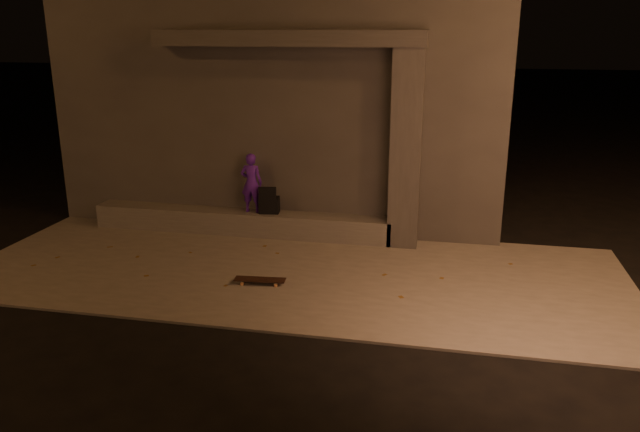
% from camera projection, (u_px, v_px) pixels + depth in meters
% --- Properties ---
extents(ground, '(120.00, 120.00, 0.00)m').
position_uv_depth(ground, '(257.00, 325.00, 8.65)').
color(ground, black).
rests_on(ground, ground).
extents(sidewalk, '(11.00, 4.40, 0.04)m').
position_uv_depth(sidewalk, '(292.00, 271.00, 10.51)').
color(sidewalk, '#67625B').
rests_on(sidewalk, ground).
extents(building, '(9.00, 5.10, 5.22)m').
position_uv_depth(building, '(298.00, 90.00, 14.17)').
color(building, '#3B3836').
rests_on(building, ground).
extents(ledge, '(6.00, 0.55, 0.45)m').
position_uv_depth(ledge, '(241.00, 222.00, 12.38)').
color(ledge, '#55534D').
rests_on(ledge, sidewalk).
extents(column, '(0.55, 0.55, 3.60)m').
position_uv_depth(column, '(406.00, 150.00, 11.29)').
color(column, '#3B3836').
rests_on(column, sidewalk).
extents(canopy, '(5.00, 0.70, 0.28)m').
position_uv_depth(canopy, '(288.00, 38.00, 11.21)').
color(canopy, '#3B3836').
rests_on(canopy, column).
extents(skateboarder, '(0.43, 0.28, 1.17)m').
position_uv_depth(skateboarder, '(251.00, 183.00, 12.10)').
color(skateboarder, '#461796').
rests_on(skateboarder, ledge).
extents(backpack, '(0.41, 0.30, 0.54)m').
position_uv_depth(backpack, '(269.00, 204.00, 12.14)').
color(backpack, black).
rests_on(backpack, ledge).
extents(skateboard, '(0.83, 0.28, 0.09)m').
position_uv_depth(skateboard, '(260.00, 280.00, 9.91)').
color(skateboard, black).
rests_on(skateboard, sidewalk).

